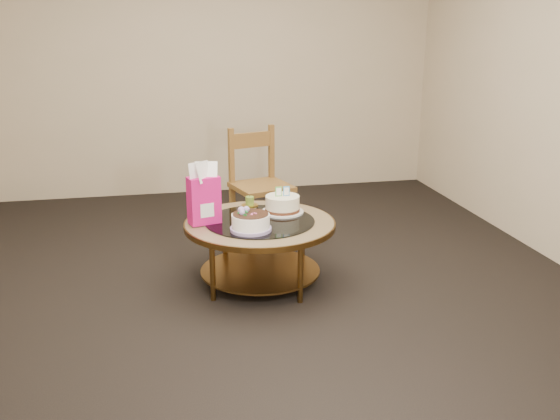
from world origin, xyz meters
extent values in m
plane|color=black|center=(0.00, 0.00, 0.00)|extent=(5.00, 5.00, 0.00)
cube|color=#C2AE93|center=(0.00, 2.50, 1.30)|extent=(4.50, 0.02, 2.60)
cube|color=#C2AE93|center=(0.00, -2.50, 1.30)|extent=(4.50, 0.02, 2.60)
cylinder|color=brown|center=(0.35, 0.20, 0.21)|extent=(0.04, 0.04, 0.42)
cylinder|color=brown|center=(-0.20, 0.35, 0.21)|extent=(0.04, 0.04, 0.42)
cylinder|color=brown|center=(-0.35, -0.20, 0.21)|extent=(0.04, 0.04, 0.42)
cylinder|color=brown|center=(0.20, -0.35, 0.21)|extent=(0.04, 0.04, 0.42)
cylinder|color=brown|center=(0.00, 0.00, 0.10)|extent=(0.82, 0.82, 0.02)
cylinder|color=brown|center=(0.00, 0.00, 0.43)|extent=(1.02, 1.02, 0.04)
cylinder|color=olive|center=(0.00, 0.00, 0.45)|extent=(1.00, 1.00, 0.01)
cylinder|color=black|center=(0.00, 0.00, 0.45)|extent=(0.74, 0.74, 0.01)
cylinder|color=#9D87BF|center=(-0.09, -0.19, 0.47)|extent=(0.27, 0.27, 0.02)
cylinder|color=white|center=(-0.09, -0.19, 0.51)|extent=(0.24, 0.24, 0.11)
cylinder|color=black|center=(-0.09, -0.19, 0.57)|extent=(0.23, 0.23, 0.01)
sphere|color=#9D87BF|center=(-0.15, -0.16, 0.59)|extent=(0.05, 0.05, 0.05)
sphere|color=#9D87BF|center=(-0.11, -0.14, 0.59)|extent=(0.04, 0.04, 0.04)
sphere|color=#9D87BF|center=(-0.15, -0.20, 0.58)|extent=(0.04, 0.04, 0.04)
cone|color=#1C6928|center=(-0.11, -0.17, 0.58)|extent=(0.03, 0.04, 0.02)
cone|color=#1C6928|center=(-0.17, -0.18, 0.58)|extent=(0.03, 0.04, 0.02)
cone|color=#1C6928|center=(-0.10, -0.12, 0.58)|extent=(0.03, 0.03, 0.02)
cone|color=#1C6928|center=(-0.13, -0.22, 0.58)|extent=(0.03, 0.04, 0.02)
cylinder|color=white|center=(0.19, 0.15, 0.46)|extent=(0.30, 0.30, 0.01)
cylinder|color=#472314|center=(0.19, 0.15, 0.48)|extent=(0.24, 0.24, 0.02)
cylinder|color=white|center=(0.19, 0.15, 0.53)|extent=(0.24, 0.24, 0.09)
cube|color=#57B74E|center=(0.16, 0.15, 0.61)|extent=(0.04, 0.01, 0.07)
cube|color=white|center=(0.16, 0.15, 0.61)|extent=(0.03, 0.01, 0.05)
cube|color=#3F95D9|center=(0.21, 0.15, 0.61)|extent=(0.04, 0.01, 0.07)
cube|color=white|center=(0.21, 0.15, 0.61)|extent=(0.03, 0.01, 0.05)
cube|color=#DC148A|center=(-0.37, 0.03, 0.62)|extent=(0.23, 0.16, 0.31)
cube|color=white|center=(-0.37, 0.03, 0.56)|extent=(0.12, 0.14, 0.09)
cube|color=#DFC15C|center=(-0.02, 0.32, 0.46)|extent=(0.13, 0.13, 0.01)
cylinder|color=gold|center=(-0.02, 0.32, 0.47)|extent=(0.12, 0.12, 0.01)
cylinder|color=olive|center=(-0.02, 0.32, 0.51)|extent=(0.06, 0.06, 0.06)
cylinder|color=black|center=(-0.02, 0.32, 0.54)|extent=(0.00, 0.00, 0.01)
cube|color=brown|center=(0.17, 0.87, 0.46)|extent=(0.52, 0.52, 0.04)
cube|color=brown|center=(0.04, 0.64, 0.23)|extent=(0.05, 0.05, 0.46)
cube|color=brown|center=(0.39, 0.74, 0.23)|extent=(0.05, 0.05, 0.46)
cube|color=brown|center=(-0.06, 0.99, 0.23)|extent=(0.05, 0.05, 0.46)
cube|color=brown|center=(0.29, 1.09, 0.23)|extent=(0.05, 0.05, 0.46)
cube|color=brown|center=(-0.06, 0.99, 0.69)|extent=(0.05, 0.05, 0.47)
cube|color=brown|center=(0.29, 1.09, 0.69)|extent=(0.05, 0.05, 0.47)
cube|color=brown|center=(0.12, 1.04, 0.81)|extent=(0.36, 0.13, 0.12)
camera|label=1|loc=(-0.67, -3.93, 1.76)|focal=40.00mm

